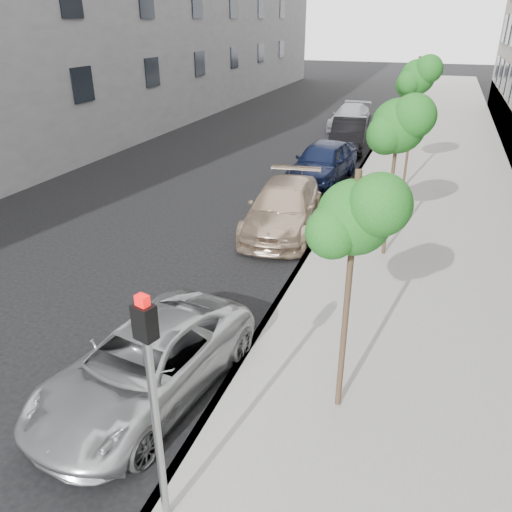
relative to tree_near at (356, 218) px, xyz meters
The scene contains 12 objects.
ground 5.04m from the tree_near, 155.05° to the right, with size 160.00×160.00×0.00m, color black.
sidewalk 22.80m from the tree_near, 87.27° to the left, with size 6.40×72.00×0.14m, color gray.
curb 22.86m from the tree_near, 95.21° to the left, with size 0.15×72.00×0.14m, color #9E9B93.
tree_near is the anchor object (origin of this frame).
tree_mid 6.50m from the tree_near, 90.00° to the left, with size 1.72×1.52×4.41m.
tree_far 13.02m from the tree_near, 90.00° to the left, with size 1.61×1.41×4.91m.
signal_pole 3.65m from the tree_near, 121.39° to the right, with size 0.28×0.24×3.39m.
minivan 4.49m from the tree_near, 167.60° to the right, with size 2.15×4.67×1.30m, color #ABAEB0.
suv 8.75m from the tree_near, 113.70° to the left, with size 2.07×5.09×1.48m, color tan.
sedan_blue 13.84m from the tree_near, 104.20° to the left, with size 1.95×4.85×1.65m, color #0F1734.
sedan_black 19.58m from the tree_near, 99.88° to the left, with size 1.68×4.82×1.59m, color black.
sedan_rear 25.07m from the tree_near, 99.74° to the left, with size 1.98×4.87×1.41m, color #A8ABB0.
Camera 1 is at (4.13, -5.27, 6.16)m, focal length 35.00 mm.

